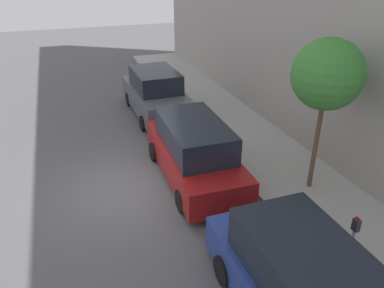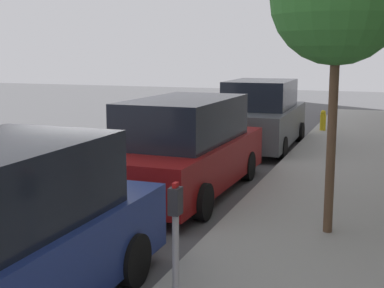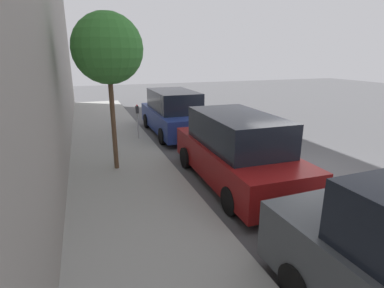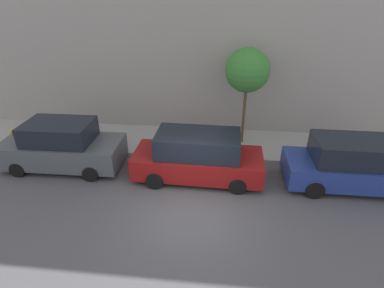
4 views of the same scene
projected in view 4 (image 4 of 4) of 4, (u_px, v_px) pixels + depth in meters
ground_plane at (191, 213)px, 9.93m from camera, size 60.00×60.00×0.00m
sidewalk at (202, 142)px, 14.29m from camera, size 3.00×32.00×0.15m
building_facade at (208, 15)px, 13.97m from camera, size 2.00×32.00×10.97m
parked_minivan_nearest at (355, 164)px, 10.91m from camera, size 2.02×4.90×1.90m
parked_minivan_second at (198, 157)px, 11.41m from camera, size 2.02×4.94×1.90m
parked_suv_third at (62, 146)px, 12.14m from camera, size 2.08×4.83×1.98m
parking_meter_near at (318, 140)px, 12.49m from camera, size 0.11×0.15×1.36m
street_tree at (248, 71)px, 12.65m from camera, size 1.88×1.88×4.33m
fire_hydrant at (13, 137)px, 13.91m from camera, size 0.20×0.20×0.69m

